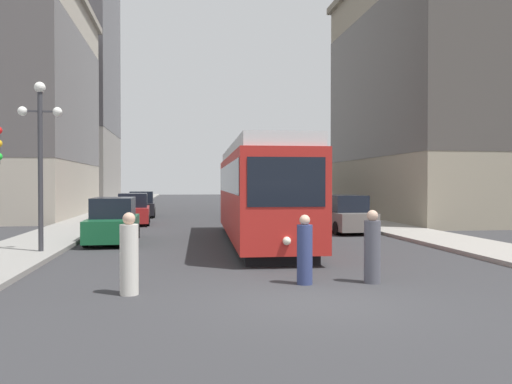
{
  "coord_description": "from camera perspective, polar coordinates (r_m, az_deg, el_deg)",
  "views": [
    {
      "loc": [
        -2.71,
        -10.07,
        2.41
      ],
      "look_at": [
        0.15,
        8.9,
        2.08
      ],
      "focal_mm": 35.96,
      "sensor_mm": 36.0,
      "label": 1
    }
  ],
  "objects": [
    {
      "name": "pedestrian_on_sidewalk",
      "position": [
        11.44,
        -13.93,
        -6.97
      ],
      "size": [
        0.4,
        0.4,
        1.78
      ],
      "rotation": [
        0.0,
        0.0,
        4.21
      ],
      "color": "beige",
      "rests_on": "ground"
    },
    {
      "name": "lamp_post_left_near",
      "position": [
        18.47,
        -22.88,
        5.31
      ],
      "size": [
        1.41,
        0.36,
        5.61
      ],
      "color": "#333338",
      "rests_on": "sidewalk_left"
    },
    {
      "name": "parked_car_left_mid",
      "position": [
        30.83,
        -13.49,
        -1.95
      ],
      "size": [
        2.04,
        4.53,
        1.82
      ],
      "rotation": [
        0.0,
        0.0,
        0.04
      ],
      "color": "black",
      "rests_on": "ground"
    },
    {
      "name": "sidewalk_left",
      "position": [
        50.41,
        -14.75,
        -1.7
      ],
      "size": [
        2.96,
        120.0,
        0.15
      ],
      "primitive_type": "cube",
      "color": "gray",
      "rests_on": "ground"
    },
    {
      "name": "pedestrian_crossing_far",
      "position": [
        12.73,
        12.81,
        -6.2
      ],
      "size": [
        0.39,
        0.39,
        1.76
      ],
      "rotation": [
        0.0,
        0.0,
        0.36
      ],
      "color": "#4C4C56",
      "rests_on": "ground"
    },
    {
      "name": "streetcar",
      "position": [
        20.68,
        0.38,
        0.13
      ],
      "size": [
        3.12,
        13.14,
        3.89
      ],
      "rotation": [
        0.0,
        0.0,
        -0.04
      ],
      "color": "black",
      "rests_on": "ground"
    },
    {
      "name": "building_left_corner",
      "position": [
        40.52,
        -26.19,
        9.05
      ],
      "size": [
        10.98,
        16.67,
        15.92
      ],
      "color": "#A89E8E",
      "rests_on": "ground"
    },
    {
      "name": "sidewalk_right",
      "position": [
        51.28,
        3.63,
        -1.63
      ],
      "size": [
        2.96,
        120.0,
        0.15
      ],
      "primitive_type": "cube",
      "color": "gray",
      "rests_on": "ground"
    },
    {
      "name": "parked_car_right_far",
      "position": [
        25.7,
        9.71,
        -2.52
      ],
      "size": [
        1.98,
        4.83,
        1.82
      ],
      "rotation": [
        0.0,
        0.0,
        3.17
      ],
      "color": "black",
      "rests_on": "ground"
    },
    {
      "name": "parked_car_left_far",
      "position": [
        21.67,
        -15.57,
        -3.19
      ],
      "size": [
        1.95,
        4.88,
        1.82
      ],
      "rotation": [
        0.0,
        0.0,
        0.02
      ],
      "color": "black",
      "rests_on": "ground"
    },
    {
      "name": "building_right_corner",
      "position": [
        38.13,
        22.38,
        10.2
      ],
      "size": [
        14.62,
        17.09,
        16.7
      ],
      "color": "gray",
      "rests_on": "ground"
    },
    {
      "name": "transit_bus",
      "position": [
        36.5,
        2.26,
        0.26
      ],
      "size": [
        2.81,
        11.81,
        3.45
      ],
      "rotation": [
        0.0,
        0.0,
        -0.02
      ],
      "color": "black",
      "rests_on": "ground"
    },
    {
      "name": "parked_car_left_near",
      "position": [
        37.6,
        -12.6,
        -1.43
      ],
      "size": [
        2.01,
        4.43,
        1.82
      ],
      "rotation": [
        0.0,
        0.0,
        0.04
      ],
      "color": "black",
      "rests_on": "ground"
    },
    {
      "name": "pedestrian_crossing_near",
      "position": [
        12.31,
        5.44,
        -6.65
      ],
      "size": [
        0.37,
        0.37,
        1.66
      ],
      "rotation": [
        0.0,
        0.0,
        1.39
      ],
      "color": "navy",
      "rests_on": "ground"
    },
    {
      "name": "ground_plane",
      "position": [
        10.7,
        6.44,
        -12.02
      ],
      "size": [
        200.0,
        200.0,
        0.0
      ],
      "primitive_type": "plane",
      "color": "#303033"
    },
    {
      "name": "building_left_midblock",
      "position": [
        59.31,
        -22.32,
        14.29
      ],
      "size": [
        14.03,
        15.01,
        31.28
      ],
      "color": "gray",
      "rests_on": "ground"
    }
  ]
}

